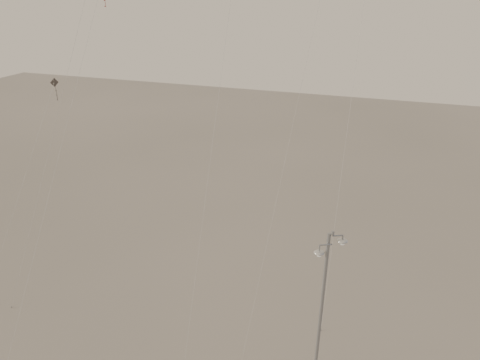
% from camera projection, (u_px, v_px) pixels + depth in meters
% --- Properties ---
extents(street_lamp, '(1.49, 1.03, 10.06)m').
position_uv_depth(street_lamp, '(322.00, 314.00, 26.77)').
color(street_lamp, '#95989D').
rests_on(street_lamp, ground).
extents(kite_1, '(0.80, 9.11, 25.74)m').
position_uv_depth(kite_1, '(228.00, 25.00, 29.79)').
color(kite_1, '#2F2A27').
rests_on(kite_1, ground).
extents(kite_3, '(0.62, 12.99, 21.04)m').
position_uv_depth(kite_3, '(76.00, 90.00, 30.57)').
color(kite_3, maroon).
rests_on(kite_3, ground).
extents(kite_6, '(2.56, 7.65, 14.50)m').
position_uv_depth(kite_6, '(39.00, 133.00, 37.20)').
color(kite_6, '#2F2A27').
rests_on(kite_6, ground).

